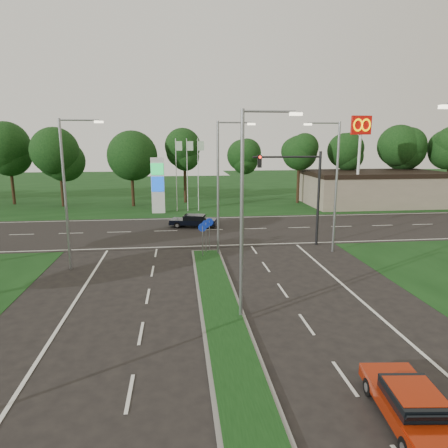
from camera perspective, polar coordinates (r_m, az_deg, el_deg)
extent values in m
plane|color=black|center=(13.07, 3.10, -24.51)|extent=(160.00, 160.00, 0.00)
cube|color=#113311|center=(65.85, -4.97, 5.00)|extent=(160.00, 50.00, 0.02)
cube|color=black|center=(35.28, -3.44, -0.89)|extent=(160.00, 12.00, 0.02)
cube|color=slate|center=(16.39, 0.67, -16.11)|extent=(2.00, 26.00, 0.12)
cube|color=gray|center=(52.46, 20.56, 4.77)|extent=(16.00, 9.00, 4.00)
cylinder|color=gray|center=(16.89, 2.54, 0.75)|extent=(0.16, 0.16, 9.00)
cylinder|color=gray|center=(16.83, 6.52, 15.70)|extent=(2.20, 0.10, 0.10)
cube|color=#FFF2CC|center=(17.11, 10.24, 15.19)|extent=(0.50, 0.22, 0.12)
cylinder|color=gray|center=(26.70, -0.86, 4.84)|extent=(0.16, 0.16, 9.00)
cylinder|color=gray|center=(26.66, 1.53, 14.30)|extent=(2.20, 0.10, 0.10)
cube|color=#FFF2CC|center=(26.83, 3.93, 14.05)|extent=(0.50, 0.22, 0.12)
cylinder|color=gray|center=(25.47, -21.73, 3.66)|extent=(0.16, 0.16, 9.00)
cylinder|color=gray|center=(25.02, -20.01, 13.78)|extent=(2.20, 0.10, 0.10)
cube|color=#FFF2CC|center=(24.80, -17.45, 13.74)|extent=(0.50, 0.22, 0.12)
cylinder|color=gray|center=(28.70, 15.71, 4.89)|extent=(0.16, 0.16, 9.00)
cylinder|color=gray|center=(28.14, 14.09, 13.83)|extent=(2.20, 0.10, 0.10)
cube|color=#FFF2CC|center=(27.77, 11.89, 13.75)|extent=(0.50, 0.22, 0.12)
cube|color=#FFF2CC|center=(15.13, 29.28, 14.39)|extent=(0.50, 0.22, 0.12)
cylinder|color=black|center=(30.49, 13.33, 3.50)|extent=(0.20, 0.20, 7.00)
cylinder|color=black|center=(29.46, 8.98, 9.45)|extent=(5.00, 0.14, 0.14)
cube|color=black|center=(29.00, 5.10, 8.92)|extent=(0.28, 0.28, 0.90)
sphere|color=#FF190C|center=(28.81, 5.18, 9.49)|extent=(0.20, 0.20, 0.20)
cylinder|color=gray|center=(26.75, -3.08, -2.58)|extent=(0.06, 0.06, 2.20)
cylinder|color=#0C26A5|center=(26.52, -3.11, -0.49)|extent=(0.56, 0.04, 0.56)
cylinder|color=gray|center=(27.74, -2.59, -2.05)|extent=(0.06, 0.06, 2.20)
cylinder|color=#0C26A5|center=(27.51, -2.61, -0.03)|extent=(0.56, 0.04, 0.56)
cylinder|color=gray|center=(28.44, -2.09, -1.70)|extent=(0.06, 0.06, 2.20)
cylinder|color=#0C26A5|center=(28.22, -2.10, 0.27)|extent=(0.56, 0.04, 0.56)
cube|color=silver|center=(43.68, -9.43, 5.41)|extent=(1.40, 0.30, 6.00)
cube|color=#0CA53F|center=(43.34, -9.52, 7.75)|extent=(1.30, 0.08, 1.20)
cube|color=#0C3FBF|center=(43.48, -9.45, 5.65)|extent=(1.30, 0.08, 1.60)
cylinder|color=silver|center=(44.53, -6.83, 6.90)|extent=(0.08, 0.08, 8.00)
cube|color=#B2D8B2|center=(44.37, -6.47, 11.03)|extent=(0.70, 0.02, 1.00)
cylinder|color=silver|center=(44.54, -5.27, 6.93)|extent=(0.08, 0.08, 8.00)
cube|color=#B2D8B2|center=(44.39, -4.89, 11.06)|extent=(0.70, 0.02, 1.00)
cylinder|color=silver|center=(44.58, -3.72, 6.96)|extent=(0.08, 0.08, 8.00)
cube|color=#B2D8B2|center=(44.45, -3.31, 11.09)|extent=(0.70, 0.02, 1.00)
cylinder|color=silver|center=(46.87, 18.65, 7.84)|extent=(0.30, 0.30, 10.00)
cube|color=#BF0C07|center=(46.82, 19.01, 13.21)|extent=(2.20, 0.35, 2.00)
torus|color=#FFC600|center=(46.43, 18.61, 13.25)|extent=(1.06, 0.16, 1.06)
torus|color=#FFC600|center=(46.81, 19.64, 13.17)|extent=(1.06, 0.16, 1.06)
cylinder|color=black|center=(50.71, -4.50, 5.49)|extent=(0.36, 0.36, 4.40)
sphere|color=black|center=(50.42, -4.58, 10.35)|extent=(6.00, 6.00, 6.00)
sphere|color=black|center=(50.22, -4.24, 11.49)|extent=(4.80, 4.80, 4.80)
cube|color=#961F08|center=(13.23, 25.26, -22.63)|extent=(1.99, 4.06, 0.40)
cube|color=black|center=(12.97, 25.57, -21.40)|extent=(1.53, 1.85, 0.37)
cube|color=#961F08|center=(12.87, 25.65, -20.70)|extent=(1.42, 1.53, 0.04)
cylinder|color=black|center=(14.04, 19.99, -21.07)|extent=(0.23, 0.57, 0.55)
cylinder|color=black|center=(14.57, 25.64, -20.25)|extent=(0.23, 0.57, 0.55)
cube|color=black|center=(36.48, -4.38, 0.35)|extent=(4.43, 2.63, 0.42)
cube|color=black|center=(36.38, -4.27, 0.97)|extent=(2.11, 1.83, 0.40)
cube|color=black|center=(36.34, -4.27, 1.28)|extent=(1.77, 1.67, 0.04)
cylinder|color=black|center=(36.07, -6.69, -0.19)|extent=(0.61, 0.32, 0.58)
cylinder|color=black|center=(37.54, -6.13, 0.29)|extent=(0.61, 0.32, 0.58)
cylinder|color=black|center=(35.54, -2.53, -0.30)|extent=(0.61, 0.32, 0.58)
cylinder|color=black|center=(37.03, -2.13, 0.19)|extent=(0.61, 0.32, 0.58)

